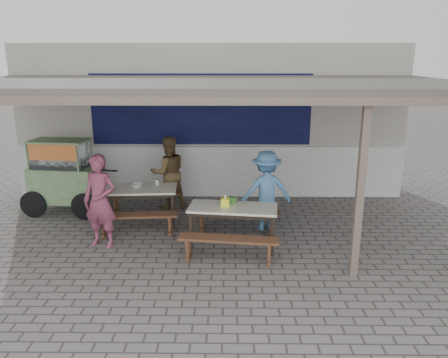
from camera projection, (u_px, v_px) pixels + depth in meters
name	position (u px, v px, depth m)	size (l,w,h in m)	color
ground	(203.00, 248.00, 7.59)	(60.00, 60.00, 0.00)	#69625F
back_wall	(211.00, 120.00, 10.56)	(9.00, 1.28, 3.50)	#BAB3A7
warung_roof	(205.00, 86.00, 7.71)	(9.00, 4.21, 2.81)	#5D564F
table_left	(140.00, 192.00, 8.51)	(1.45, 0.83, 0.75)	white
bench_left_street	(137.00, 220.00, 7.98)	(1.52, 0.38, 0.45)	brown
bench_left_wall	(145.00, 197.00, 9.23)	(1.52, 0.38, 0.45)	brown
table_right	(233.00, 211.00, 7.46)	(1.57, 0.82, 0.75)	white
bench_right_street	(228.00, 244.00, 6.95)	(1.62, 0.47, 0.45)	brown
bench_right_wall	(237.00, 216.00, 8.15)	(1.62, 0.47, 0.45)	brown
vendor_cart	(64.00, 174.00, 9.10)	(2.02, 0.90, 1.57)	#7FA66E
patron_street_side	(100.00, 201.00, 7.50)	(0.60, 0.39, 1.64)	#7F3750
patron_wall_side	(169.00, 173.00, 9.43)	(0.77, 0.60, 1.59)	brown
patron_right_table	(266.00, 190.00, 8.28)	(0.99, 0.57, 1.53)	#5186BD
tissue_box	(225.00, 202.00, 7.45)	(0.14, 0.14, 0.14)	yellow
donation_box	(232.00, 200.00, 7.61)	(0.16, 0.11, 0.11)	#427E38
condiment_jar	(157.00, 182.00, 8.73)	(0.08, 0.08, 0.09)	silver
condiment_bowl	(137.00, 185.00, 8.57)	(0.22, 0.22, 0.05)	white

